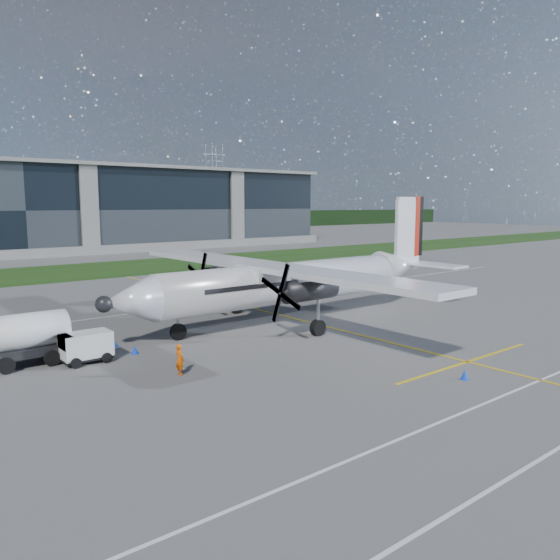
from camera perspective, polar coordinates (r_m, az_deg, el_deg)
ground at (r=66.66m, az=-18.38°, el=0.19°), size 400.00×400.00×0.00m
grass_strip at (r=74.15m, az=-20.56°, el=0.85°), size 400.00×18.00×0.04m
terminal_building at (r=104.55m, az=-26.37°, el=6.56°), size 120.00×20.00×15.00m
pylon_east at (r=203.18m, az=-6.86°, el=9.71°), size 9.00×4.60×30.00m
yellow_taxiway_centerline at (r=42.08m, az=0.21°, el=-3.73°), size 0.20×70.00×0.01m
turboprop_aircraft at (r=40.02m, az=1.75°, el=2.30°), size 29.50×30.59×9.18m
baggage_tug at (r=31.51m, az=-19.60°, el=-6.66°), size 2.75×1.65×1.65m
ground_crew_person at (r=28.01m, az=-10.45°, el=-7.94°), size 0.57×0.77×1.83m
safety_cone_nose_stbd at (r=34.41m, az=-16.94°, el=-6.32°), size 0.36×0.36×0.50m
safety_cone_fwd at (r=33.56m, az=-19.49°, el=-6.79°), size 0.36×0.36×0.50m
safety_cone_portwing at (r=28.55m, az=18.74°, el=-9.32°), size 0.36×0.36×0.50m
safety_cone_nose_port at (r=32.58m, az=-14.94°, el=-7.03°), size 0.36×0.36×0.50m
safety_cone_stbdwing at (r=51.23m, az=-11.68°, el=-1.51°), size 0.36×0.36×0.50m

